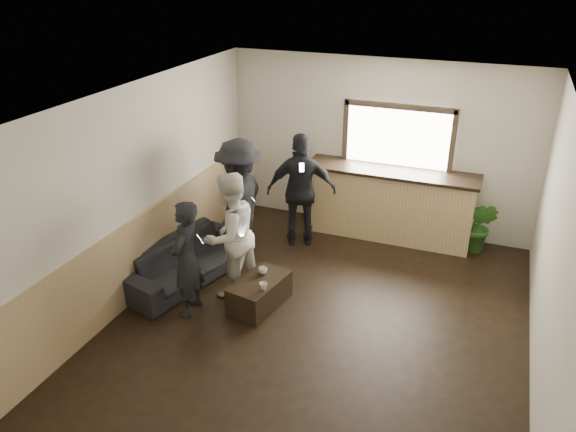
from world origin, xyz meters
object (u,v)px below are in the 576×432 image
at_px(bar_counter, 390,199).
at_px(coffee_table, 260,293).
at_px(potted_plant, 480,227).
at_px(cup_a, 263,270).
at_px(person_d, 301,191).
at_px(cup_b, 263,286).
at_px(person_a, 186,259).
at_px(person_b, 230,235).
at_px(person_c, 239,201).
at_px(sofa, 186,260).

relative_size(bar_counter, coffee_table, 3.12).
xyz_separation_m(bar_counter, potted_plant, (1.42, -0.05, -0.21)).
bearing_deg(cup_a, person_d, 92.58).
distance_m(cup_a, cup_b, 0.39).
xyz_separation_m(person_a, person_d, (0.68, 2.29, 0.13)).
xyz_separation_m(coffee_table, person_d, (-0.10, 1.85, 0.71)).
xyz_separation_m(person_b, person_c, (-0.29, 0.89, 0.07)).
relative_size(cup_b, person_b, 0.06).
bearing_deg(cup_b, sofa, 162.92).
bearing_deg(bar_counter, person_d, -148.02).
bearing_deg(sofa, person_d, -20.69).
height_order(cup_b, person_a, person_a).
height_order(person_b, person_d, person_d).
relative_size(coffee_table, person_b, 0.50).
distance_m(cup_a, person_c, 1.28).
bearing_deg(cup_a, cup_b, -65.47).
bearing_deg(potted_plant, sofa, -148.38).
xyz_separation_m(coffee_table, person_b, (-0.49, 0.18, 0.67)).
xyz_separation_m(sofa, cup_a, (1.21, -0.07, 0.14)).
height_order(person_c, person_d, person_c).
height_order(potted_plant, person_a, person_a).
xyz_separation_m(bar_counter, person_a, (-1.91, -3.06, 0.13)).
bearing_deg(coffee_table, person_a, -150.64).
distance_m(person_a, person_d, 2.40).
distance_m(sofa, person_c, 1.14).
distance_m(bar_counter, person_d, 1.47).
xyz_separation_m(sofa, person_b, (0.74, -0.06, 0.57)).
xyz_separation_m(cup_b, person_c, (-0.92, 1.25, 0.50)).
bearing_deg(potted_plant, person_c, -155.80).
bearing_deg(cup_a, person_b, 179.21).
xyz_separation_m(cup_a, cup_b, (0.16, -0.35, 0.00)).
distance_m(bar_counter, cup_b, 2.97).
bearing_deg(person_b, person_a, -2.62).
distance_m(cup_b, person_b, 0.84).
height_order(potted_plant, person_b, person_b).
height_order(cup_b, person_c, person_c).
bearing_deg(person_a, potted_plant, 125.87).
distance_m(person_a, person_c, 1.53).
height_order(bar_counter, sofa, bar_counter).
bearing_deg(person_d, sofa, 34.10).
bearing_deg(sofa, cup_a, -78.63).
relative_size(bar_counter, person_b, 1.56).
relative_size(potted_plant, person_b, 0.50).
relative_size(bar_counter, person_d, 1.49).
distance_m(sofa, person_d, 2.06).
height_order(bar_counter, coffee_table, bar_counter).
bearing_deg(person_b, bar_counter, 168.80).
xyz_separation_m(potted_plant, person_a, (-3.33, -3.01, 0.34)).
relative_size(coffee_table, cup_b, 8.61).
distance_m(potted_plant, person_c, 3.69).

